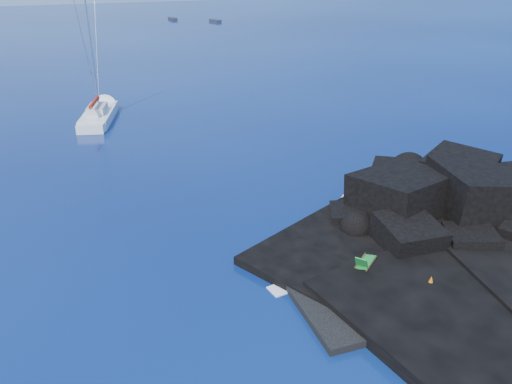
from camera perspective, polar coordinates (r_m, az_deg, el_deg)
ground at (r=22.07m, az=5.58°, el=-14.97°), size 400.00×400.00×0.00m
headland at (r=31.41m, az=23.67°, el=-4.16°), size 24.00×24.00×3.60m
beach at (r=24.56m, az=14.26°, el=-11.08°), size 9.08×6.86×0.70m
surf_foam at (r=27.78m, az=9.34°, el=-6.06°), size 10.00×8.00×0.06m
sailboat at (r=52.12m, az=-17.43°, el=7.88°), size 6.44×12.50×12.93m
deck_chair at (r=25.20m, az=12.48°, el=-7.41°), size 1.73×1.50×1.11m
towel at (r=23.45m, az=15.50°, el=-12.01°), size 2.33×1.64×0.06m
sunbather at (r=23.37m, az=15.54°, el=-11.73°), size 1.75×0.95×0.23m
marker_cone at (r=24.78m, az=19.34°, el=-9.64°), size 0.50×0.50×0.60m
distant_boat_a at (r=147.36m, az=-9.50°, el=18.84°), size 1.47×4.54×0.60m
distant_boat_b at (r=140.69m, az=-4.68°, el=18.82°), size 2.03×4.60×0.59m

